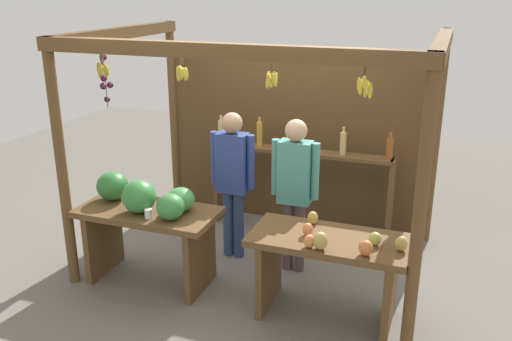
% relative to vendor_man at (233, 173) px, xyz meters
% --- Properties ---
extents(ground_plane, '(12.00, 12.00, 0.00)m').
position_rel_vendor_man_xyz_m(ground_plane, '(0.32, 0.04, -0.95)').
color(ground_plane, slate).
rests_on(ground_plane, ground).
extents(market_stall, '(3.31, 2.28, 2.37)m').
position_rel_vendor_man_xyz_m(market_stall, '(0.32, 0.54, 0.44)').
color(market_stall, brown).
rests_on(market_stall, ground).
extents(fruit_counter_left, '(1.34, 0.64, 1.08)m').
position_rel_vendor_man_xyz_m(fruit_counter_left, '(-0.57, -0.78, -0.23)').
color(fruit_counter_left, brown).
rests_on(fruit_counter_left, ground).
extents(fruit_counter_right, '(1.34, 0.64, 0.91)m').
position_rel_vendor_man_xyz_m(fruit_counter_right, '(1.21, -0.78, -0.37)').
color(fruit_counter_right, brown).
rests_on(fruit_counter_right, ground).
extents(bottle_shelf_unit, '(2.13, 0.22, 1.35)m').
position_rel_vendor_man_xyz_m(bottle_shelf_unit, '(0.48, 0.85, -0.15)').
color(bottle_shelf_unit, brown).
rests_on(bottle_shelf_unit, ground).
extents(vendor_man, '(0.48, 0.21, 1.58)m').
position_rel_vendor_man_xyz_m(vendor_man, '(0.00, 0.00, 0.00)').
color(vendor_man, navy).
rests_on(vendor_man, ground).
extents(vendor_woman, '(0.48, 0.21, 1.58)m').
position_rel_vendor_man_xyz_m(vendor_woman, '(0.69, -0.07, 0.00)').
color(vendor_woman, brown).
rests_on(vendor_woman, ground).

